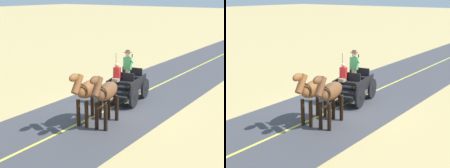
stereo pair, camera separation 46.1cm
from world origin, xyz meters
TOP-DOWN VIEW (x-y plane):
  - ground_plane at (0.00, 0.00)m, footprint 200.00×200.00m
  - road_surface at (0.00, 0.00)m, footprint 5.28×160.00m
  - road_centre_stripe at (0.00, 0.00)m, footprint 0.12×160.00m
  - horse_drawn_carriage at (-0.00, -0.71)m, footprint 1.87×4.51m
  - horse_near_side at (-0.98, 2.18)m, footprint 0.89×2.15m
  - horse_off_side at (-0.22, 2.33)m, footprint 0.83×2.15m

SIDE VIEW (x-z plane):
  - ground_plane at x=0.00m, z-range 0.00..0.00m
  - road_surface at x=0.00m, z-range 0.00..0.01m
  - road_centre_stripe at x=0.00m, z-range 0.01..0.01m
  - horse_drawn_carriage at x=0.00m, z-range -0.43..2.07m
  - horse_near_side at x=-0.98m, z-range 0.22..2.43m
  - horse_off_side at x=-0.22m, z-range 0.22..2.43m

